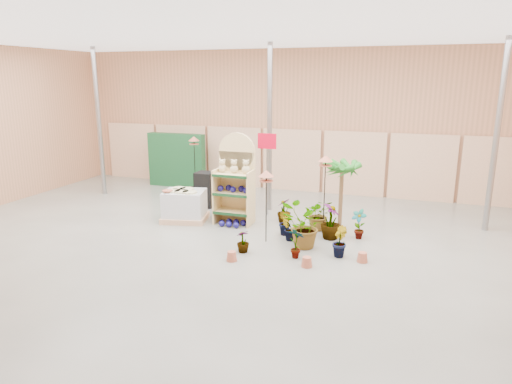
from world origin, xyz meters
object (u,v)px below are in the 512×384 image
Objects in this scene: potted_plant_2 at (303,226)px; display_shelf at (236,182)px; pallet_stack at (185,206)px; bird_table_front at (266,176)px.

display_shelf is at bearing 147.99° from potted_plant_2.
bird_table_front is at bearing -31.12° from pallet_stack.
bird_table_front reaches higher than potted_plant_2.
pallet_stack is 1.30× the size of potted_plant_2.
pallet_stack is 3.49m from potted_plant_2.
potted_plant_2 is at bearing -28.45° from pallet_stack.
bird_table_front is at bearing 171.99° from potted_plant_2.
potted_plant_2 is (3.35, -0.95, 0.10)m from pallet_stack.
bird_table_front is 1.36m from potted_plant_2.
pallet_stack is at bearing 161.50° from bird_table_front.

